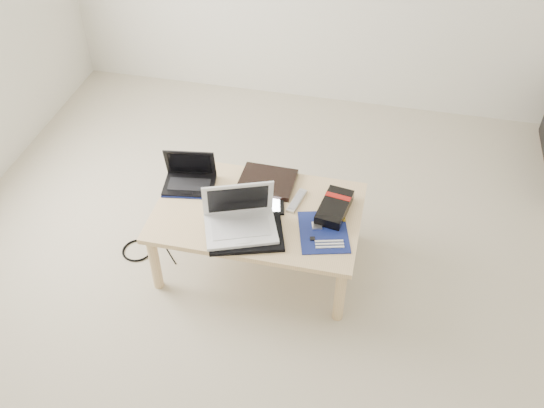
% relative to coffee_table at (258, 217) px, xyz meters
% --- Properties ---
extents(ground, '(4.00, 4.00, 0.00)m').
position_rel_coffee_table_xyz_m(ground, '(0.13, -0.20, -0.35)').
color(ground, '#C0B29C').
rests_on(ground, ground).
extents(coffee_table, '(1.10, 0.70, 0.40)m').
position_rel_coffee_table_xyz_m(coffee_table, '(0.00, 0.00, 0.00)').
color(coffee_table, '#E0B786').
rests_on(coffee_table, ground).
extents(book, '(0.31, 0.26, 0.03)m').
position_rel_coffee_table_xyz_m(book, '(0.00, 0.23, 0.06)').
color(book, black).
rests_on(book, coffee_table).
extents(netbook, '(0.31, 0.24, 0.20)m').
position_rel_coffee_table_xyz_m(netbook, '(-0.42, 0.13, 0.09)').
color(netbook, black).
rests_on(netbook, coffee_table).
extents(tablet, '(0.26, 0.22, 0.01)m').
position_rel_coffee_table_xyz_m(tablet, '(0.02, 0.05, 0.05)').
color(tablet, black).
rests_on(tablet, coffee_table).
extents(remote, '(0.08, 0.20, 0.02)m').
position_rel_coffee_table_xyz_m(remote, '(0.19, 0.11, 0.06)').
color(remote, '#ACACB0').
rests_on(remote, coffee_table).
extents(neoprene_sleeve, '(0.44, 0.38, 0.02)m').
position_rel_coffee_table_xyz_m(neoprene_sleeve, '(-0.02, -0.19, 0.06)').
color(neoprene_sleeve, black).
rests_on(neoprene_sleeve, coffee_table).
extents(white_laptop, '(0.43, 0.37, 0.26)m').
position_rel_coffee_table_xyz_m(white_laptop, '(-0.06, -0.16, 0.12)').
color(white_laptop, white).
rests_on(white_laptop, neoprene_sleeve).
extents(motherboard, '(0.32, 0.36, 0.01)m').
position_rel_coffee_table_xyz_m(motherboard, '(0.37, -0.09, 0.05)').
color(motherboard, '#0D1855').
rests_on(motherboard, coffee_table).
extents(gpu_box, '(0.18, 0.30, 0.06)m').
position_rel_coffee_table_xyz_m(gpu_box, '(0.40, 0.08, 0.08)').
color(gpu_box, black).
rests_on(gpu_box, coffee_table).
extents(cable_coil, '(0.12, 0.12, 0.01)m').
position_rel_coffee_table_xyz_m(cable_coil, '(-0.23, 0.03, 0.05)').
color(cable_coil, black).
rests_on(cable_coil, coffee_table).
extents(floor_cable_coil, '(0.22, 0.22, 0.01)m').
position_rel_coffee_table_xyz_m(floor_cable_coil, '(-0.72, -0.08, -0.35)').
color(floor_cable_coil, black).
rests_on(floor_cable_coil, ground).
extents(floor_cable_trail, '(0.25, 0.27, 0.01)m').
position_rel_coffee_table_xyz_m(floor_cable_trail, '(-0.58, 0.00, -0.35)').
color(floor_cable_trail, black).
rests_on(floor_cable_trail, ground).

